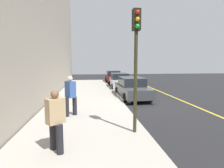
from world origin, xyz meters
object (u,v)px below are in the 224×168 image
(parked_car_charcoal, at_px, (132,88))
(traffic_light_pole, at_px, (136,51))
(parked_car_maroon, at_px, (113,77))
(pedestrian_tan_coat, at_px, (56,119))
(parked_car_silver, at_px, (120,81))
(pedestrian_blue_coat, at_px, (70,95))

(parked_car_charcoal, distance_m, traffic_light_pole, 7.34)
(parked_car_maroon, relative_size, pedestrian_tan_coat, 2.41)
(parked_car_maroon, xyz_separation_m, parked_car_silver, (5.11, 0.01, 0.00))
(parked_car_maroon, xyz_separation_m, pedestrian_tan_coat, (18.24, -3.93, 0.32))
(parked_car_silver, xyz_separation_m, pedestrian_blue_coat, (9.69, -3.90, 0.38))
(parked_car_silver, xyz_separation_m, pedestrian_tan_coat, (13.13, -3.94, 0.32))
(parked_car_silver, relative_size, parked_car_charcoal, 0.90)
(pedestrian_tan_coat, bearing_deg, parked_car_maroon, 167.85)
(parked_car_maroon, xyz_separation_m, parked_car_charcoal, (10.29, 0.06, 0.00))
(parked_car_charcoal, bearing_deg, parked_car_maroon, -179.67)
(pedestrian_blue_coat, distance_m, traffic_light_pole, 3.87)
(traffic_light_pole, bearing_deg, pedestrian_tan_coat, -65.96)
(parked_car_charcoal, height_order, pedestrian_tan_coat, pedestrian_tan_coat)
(parked_car_maroon, distance_m, traffic_light_pole, 17.33)
(parked_car_silver, bearing_deg, pedestrian_tan_coat, -16.71)
(parked_car_charcoal, xyz_separation_m, pedestrian_tan_coat, (7.95, -3.99, 0.31))
(parked_car_maroon, xyz_separation_m, pedestrian_blue_coat, (14.80, -3.88, 0.38))
(parked_car_silver, bearing_deg, traffic_light_pole, -6.80)
(parked_car_silver, xyz_separation_m, parked_car_charcoal, (5.18, 0.04, 0.00))
(parked_car_maroon, relative_size, traffic_light_pole, 0.99)
(parked_car_charcoal, distance_m, pedestrian_blue_coat, 6.00)
(pedestrian_blue_coat, bearing_deg, pedestrian_tan_coat, -0.77)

